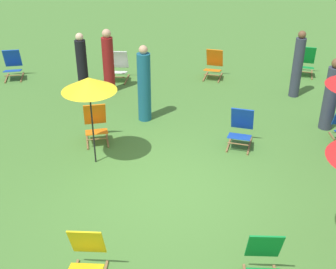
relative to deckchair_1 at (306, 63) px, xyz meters
name	(u,v)px	position (x,y,z in m)	size (l,w,h in m)	color
ground_plane	(168,189)	(-4.15, -5.90, -0.37)	(40.00, 40.00, 0.00)	#477A33
deckchair_1	(306,63)	(0.00, 0.00, 0.00)	(0.66, 0.86, 0.83)	olive
deckchair_2	(241,129)	(-2.58, -4.23, 0.00)	(0.67, 0.86, 0.83)	olive
deckchair_4	(265,264)	(-2.84, -8.17, 0.00)	(0.51, 0.78, 0.83)	olive
deckchair_5	(96,125)	(-5.73, -4.00, 0.00)	(0.61, 0.84, 0.83)	olive
deckchair_6	(214,65)	(-2.78, -0.22, 0.00)	(0.66, 0.86, 0.83)	olive
deckchair_8	(13,66)	(-8.67, -0.23, 0.00)	(0.60, 0.83, 0.83)	olive
deckchair_10	(86,259)	(-5.31, -8.07, 0.00)	(0.52, 0.79, 0.83)	olive
deckchair_11	(119,67)	(-5.54, -0.37, 0.00)	(0.54, 0.80, 0.83)	olive
umbrella_0	(89,84)	(-5.62, -4.94, 1.33)	(1.05, 1.05, 1.84)	black
person_0	(82,65)	(-6.43, -1.33, 0.41)	(0.40, 0.40, 1.65)	black
person_1	(144,86)	(-4.69, -3.00, 0.50)	(0.44, 0.44, 1.84)	#195972
person_2	(331,96)	(-0.47, -3.47, 0.43)	(0.44, 0.44, 1.69)	#333847
person_3	(298,66)	(-0.74, -1.61, 0.49)	(0.38, 0.38, 1.78)	#333847
person_4	(108,62)	(-5.73, -1.24, 0.46)	(0.42, 0.42, 1.73)	maroon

